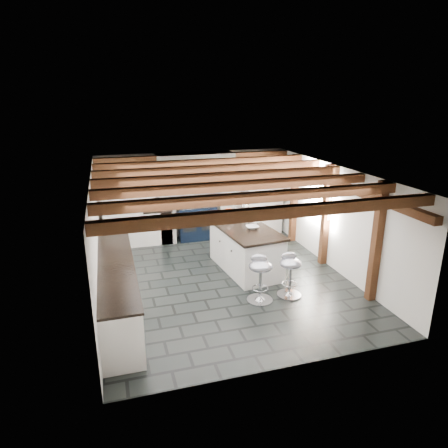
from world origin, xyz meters
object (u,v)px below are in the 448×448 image
object	(u,v)px
range_cooker	(197,222)
bar_stool_far	(261,273)
bar_stool_near	(290,270)
kitchen_island	(245,248)

from	to	relation	value
range_cooker	bar_stool_far	world-z (taller)	range_cooker
bar_stool_far	bar_stool_near	bearing A→B (deg)	27.02
range_cooker	kitchen_island	distance (m)	2.38
kitchen_island	bar_stool_near	xyz separation A→B (m)	(0.41, -1.41, 0.04)
range_cooker	bar_stool_near	distance (m)	3.84
kitchen_island	bar_stool_far	world-z (taller)	kitchen_island
kitchen_island	bar_stool_near	size ratio (longest dim) A/B	2.39
kitchen_island	bar_stool_near	bearing A→B (deg)	-80.47
bar_stool_far	kitchen_island	bearing A→B (deg)	105.74
kitchen_island	range_cooker	bearing A→B (deg)	97.52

